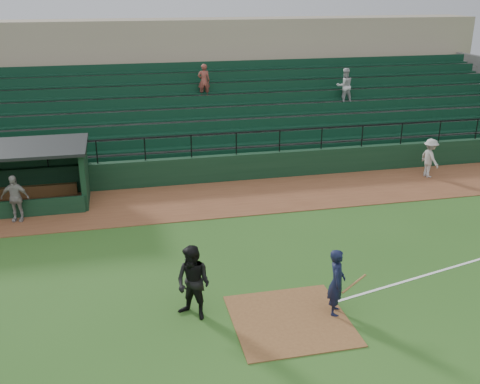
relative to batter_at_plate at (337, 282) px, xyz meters
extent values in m
plane|color=#28521A|center=(-1.27, 0.92, -0.93)|extent=(90.00, 90.00, 0.00)
cube|color=brown|center=(-1.27, 8.92, -0.92)|extent=(40.00, 4.00, 0.03)
cube|color=brown|center=(-1.27, -0.08, -0.92)|extent=(3.00, 3.00, 0.03)
cube|color=black|center=(-1.27, 11.12, -0.33)|extent=(36.00, 0.35, 1.20)
cylinder|color=black|center=(-1.27, 11.12, 1.27)|extent=(36.00, 0.06, 0.06)
cube|color=slate|center=(-1.27, 16.02, 0.87)|extent=(36.00, 9.00, 3.60)
cube|color=#0D311F|center=(-1.27, 15.52, 1.32)|extent=(34.56, 8.00, 4.05)
cube|color=gray|center=(-1.27, 22.52, 2.27)|extent=(38.00, 3.00, 6.40)
cube|color=slate|center=(-1.27, 20.52, 2.77)|extent=(36.00, 2.00, 0.20)
imported|color=beige|center=(6.72, 15.82, 2.27)|extent=(0.93, 0.72, 1.91)
imported|color=brown|center=(-0.76, 16.82, 2.64)|extent=(0.64, 0.42, 1.76)
cube|color=black|center=(-6.77, 10.02, 0.22)|extent=(0.20, 2.60, 2.30)
imported|color=black|center=(0.00, 0.00, 0.00)|extent=(0.67, 0.80, 1.87)
cylinder|color=olive|center=(0.40, -0.20, 0.02)|extent=(0.79, 0.34, 0.35)
imported|color=black|center=(-3.70, 0.64, 0.09)|extent=(1.25, 1.24, 2.04)
imported|color=#ADA7A1|center=(8.38, 9.55, -0.02)|extent=(0.75, 1.20, 1.78)
imported|color=#99948F|center=(-9.21, 8.36, -0.02)|extent=(1.10, 0.63, 1.77)
camera|label=1|loc=(-5.24, -11.71, 7.26)|focal=40.92mm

